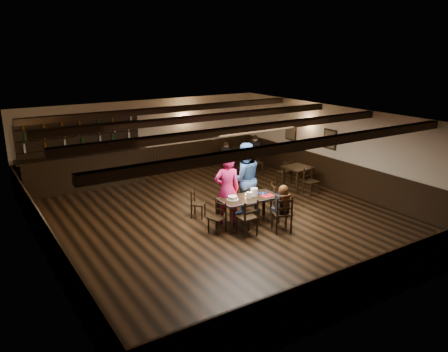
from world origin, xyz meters
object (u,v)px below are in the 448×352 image
chair_near_right (283,212)px  man_blue (244,179)px  woman_pink (227,190)px  chair_near_left (249,215)px  cake (233,198)px  dining_table (249,200)px  bar_counter (85,166)px

chair_near_right → man_blue: bearing=92.2°
woman_pink → chair_near_left: bearing=108.3°
chair_near_left → cake: (-0.03, 0.68, 0.25)m
dining_table → chair_near_left: 0.73m
cake → bar_counter: 5.81m
woman_pink → cake: woman_pink is taller
chair_near_left → man_blue: bearing=59.4°
man_blue → bar_counter: bar_counter is taller
dining_table → man_blue: size_ratio=0.79×
woman_pink → cake: bearing=102.2°
dining_table → man_blue: bearing=63.3°
chair_near_left → woman_pink: 1.07m
cake → chair_near_right: bearing=-47.6°
man_blue → cake: man_blue is taller
dining_table → chair_near_right: 0.98m
woman_pink → cake: (-0.04, -0.32, -0.13)m
chair_near_left → man_blue: man_blue is taller
dining_table → woman_pink: size_ratio=0.86×
man_blue → dining_table: bearing=78.8°
cake → dining_table: bearing=-11.0°
chair_near_right → woman_pink: (-0.83, 1.27, 0.37)m
chair_near_left → bar_counter: 6.46m
chair_near_left → man_blue: (0.78, 1.32, 0.46)m
dining_table → cake: cake is taller
cake → bar_counter: (-2.24, 5.36, -0.07)m
woman_pink → man_blue: man_blue is taller
woman_pink → bar_counter: bearing=-46.7°
man_blue → woman_pink: bearing=38.3°
chair_near_right → dining_table: bearing=116.3°
woman_pink → man_blue: bearing=-138.3°
chair_near_right → cake: 1.31m
woman_pink → cake: 0.35m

